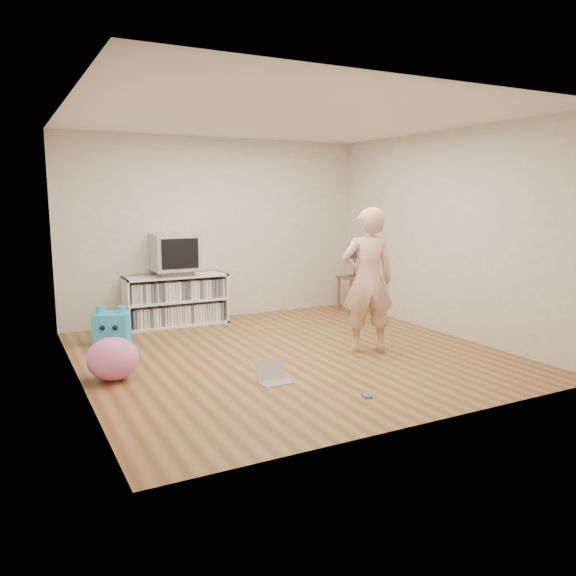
% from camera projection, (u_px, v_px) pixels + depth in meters
% --- Properties ---
extents(ground, '(4.50, 4.50, 0.00)m').
position_uv_depth(ground, '(290.00, 354.00, 6.38)').
color(ground, brown).
rests_on(ground, ground).
extents(walls, '(4.52, 4.52, 2.60)m').
position_uv_depth(walls, '(290.00, 240.00, 6.17)').
color(walls, beige).
rests_on(walls, ground).
extents(ceiling, '(4.50, 4.50, 0.01)m').
position_uv_depth(ceiling, '(290.00, 117.00, 5.96)').
color(ceiling, white).
rests_on(ceiling, walls).
extents(media_unit, '(1.40, 0.45, 0.70)m').
position_uv_depth(media_unit, '(176.00, 300.00, 7.78)').
color(media_unit, white).
rests_on(media_unit, ground).
extents(dvd_deck, '(0.45, 0.35, 0.07)m').
position_uv_depth(dvd_deck, '(175.00, 273.00, 7.70)').
color(dvd_deck, gray).
rests_on(dvd_deck, media_unit).
extents(crt_tv, '(0.60, 0.53, 0.50)m').
position_uv_depth(crt_tv, '(175.00, 252.00, 7.65)').
color(crt_tv, '#A2A2A8').
rests_on(crt_tv, dvd_deck).
extents(side_table, '(0.42, 0.42, 0.55)m').
position_uv_depth(side_table, '(354.00, 285.00, 8.66)').
color(side_table, brown).
rests_on(side_table, ground).
extents(table_lamp, '(0.34, 0.34, 0.52)m').
position_uv_depth(table_lamp, '(355.00, 251.00, 8.58)').
color(table_lamp, '#333333').
rests_on(table_lamp, side_table).
extents(person, '(0.70, 0.57, 1.65)m').
position_uv_depth(person, '(368.00, 281.00, 6.36)').
color(person, beige).
rests_on(person, ground).
extents(laptop, '(0.31, 0.25, 0.21)m').
position_uv_depth(laptop, '(273.00, 376.00, 5.41)').
color(laptop, silver).
rests_on(laptop, ground).
extents(playing_cards, '(0.08, 0.10, 0.02)m').
position_uv_depth(playing_cards, '(367.00, 396.00, 5.00)').
color(playing_cards, '#3F5CA9').
rests_on(playing_cards, ground).
extents(plush_blue, '(0.49, 0.45, 0.46)m').
position_uv_depth(plush_blue, '(112.00, 328.00, 6.80)').
color(plush_blue, '#27A7ED').
rests_on(plush_blue, ground).
extents(plush_pink, '(0.60, 0.60, 0.42)m').
position_uv_depth(plush_pink, '(113.00, 359.00, 5.45)').
color(plush_pink, pink).
rests_on(plush_pink, ground).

